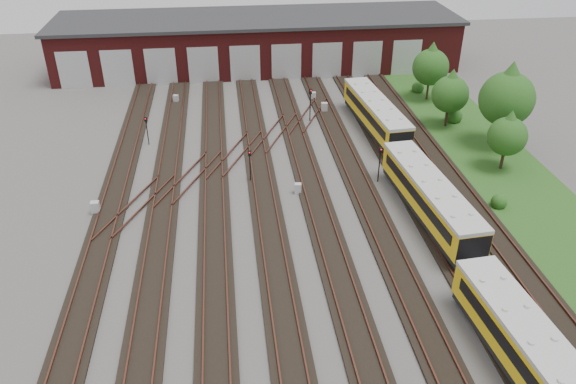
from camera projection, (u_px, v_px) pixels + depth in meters
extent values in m
plane|color=#4C4947|center=(300.00, 242.00, 39.83)|extent=(120.00, 120.00, 0.00)
cube|color=black|center=(98.00, 255.00, 38.36)|extent=(2.40, 70.00, 0.18)
cube|color=#542D21|center=(86.00, 254.00, 38.20)|extent=(0.10, 70.00, 0.15)
cube|color=#542D21|center=(108.00, 252.00, 38.35)|extent=(0.10, 70.00, 0.15)
cube|color=black|center=(157.00, 251.00, 38.76)|extent=(2.40, 70.00, 0.18)
cube|color=#542D21|center=(146.00, 249.00, 38.61)|extent=(0.10, 70.00, 0.15)
cube|color=#542D21|center=(167.00, 248.00, 38.75)|extent=(0.10, 70.00, 0.15)
cube|color=black|center=(215.00, 246.00, 39.17)|extent=(2.40, 70.00, 0.18)
cube|color=#542D21|center=(205.00, 245.00, 39.02)|extent=(0.10, 70.00, 0.15)
cube|color=#542D21|center=(225.00, 244.00, 39.16)|extent=(0.10, 70.00, 0.15)
cube|color=black|center=(272.00, 242.00, 39.58)|extent=(2.40, 70.00, 0.18)
cube|color=#542D21|center=(262.00, 241.00, 39.42)|extent=(0.10, 70.00, 0.15)
cube|color=#542D21|center=(282.00, 240.00, 39.57)|extent=(0.10, 70.00, 0.15)
cube|color=black|center=(328.00, 239.00, 39.99)|extent=(2.40, 70.00, 0.18)
cube|color=#542D21|center=(318.00, 237.00, 39.83)|extent=(0.10, 70.00, 0.15)
cube|color=#542D21|center=(338.00, 236.00, 39.98)|extent=(0.10, 70.00, 0.15)
cube|color=black|center=(382.00, 235.00, 40.40)|extent=(2.40, 70.00, 0.18)
cube|color=#542D21|center=(373.00, 234.00, 40.24)|extent=(0.10, 70.00, 0.15)
cube|color=#542D21|center=(392.00, 232.00, 40.39)|extent=(0.10, 70.00, 0.15)
cube|color=black|center=(436.00, 231.00, 40.80)|extent=(2.40, 70.00, 0.18)
cube|color=#542D21|center=(427.00, 230.00, 40.65)|extent=(0.10, 70.00, 0.15)
cube|color=#542D21|center=(446.00, 228.00, 40.79)|extent=(0.10, 70.00, 0.15)
cube|color=black|center=(489.00, 227.00, 41.21)|extent=(2.40, 70.00, 0.18)
cube|color=#542D21|center=(480.00, 226.00, 41.05)|extent=(0.10, 70.00, 0.15)
cube|color=#542D21|center=(498.00, 225.00, 41.20)|extent=(0.10, 70.00, 0.15)
cube|color=#542D21|center=(190.00, 177.00, 47.42)|extent=(5.40, 9.62, 0.15)
cube|color=#542D21|center=(236.00, 153.00, 51.25)|extent=(5.40, 9.62, 0.15)
cube|color=#542D21|center=(275.00, 133.00, 55.07)|extent=(5.40, 9.62, 0.15)
cube|color=#542D21|center=(137.00, 205.00, 43.60)|extent=(5.40, 9.62, 0.15)
cube|color=#542D21|center=(309.00, 115.00, 58.89)|extent=(5.40, 9.62, 0.15)
cube|color=#561515|center=(258.00, 43.00, 72.45)|extent=(50.00, 12.00, 6.00)
cube|color=#2A2A2C|center=(257.00, 18.00, 70.85)|extent=(51.00, 12.50, 0.40)
cube|color=#ADAFB3|center=(74.00, 70.00, 65.48)|extent=(3.60, 0.12, 4.40)
cube|color=#ADAFB3|center=(118.00, 68.00, 65.99)|extent=(3.60, 0.12, 4.40)
cube|color=#ADAFB3|center=(161.00, 67.00, 66.50)|extent=(3.60, 0.12, 4.40)
cube|color=#ADAFB3|center=(203.00, 65.00, 67.01)|extent=(3.60, 0.12, 4.40)
cube|color=#ADAFB3|center=(245.00, 64.00, 67.52)|extent=(3.60, 0.12, 4.40)
cube|color=#ADAFB3|center=(286.00, 62.00, 68.03)|extent=(3.60, 0.12, 4.40)
cube|color=#ADAFB3|center=(327.00, 61.00, 68.54)|extent=(3.60, 0.12, 4.40)
cube|color=#ADAFB3|center=(367.00, 59.00, 69.05)|extent=(3.60, 0.12, 4.40)
cube|color=#ADAFB3|center=(406.00, 58.00, 69.56)|extent=(3.60, 0.12, 4.40)
cube|color=#224B19|center=(494.00, 162.00, 50.29)|extent=(8.00, 55.00, 0.05)
cube|color=black|center=(532.00, 378.00, 28.61)|extent=(3.21, 13.76, 0.55)
cube|color=#FCB70D|center=(537.00, 360.00, 27.96)|extent=(3.48, 13.78, 2.00)
cube|color=beige|center=(542.00, 344.00, 27.38)|extent=(3.57, 13.79, 0.27)
cube|color=black|center=(516.00, 360.00, 27.64)|extent=(1.04, 11.96, 0.77)
cube|color=black|center=(560.00, 353.00, 28.05)|extent=(1.04, 11.96, 0.77)
cube|color=black|center=(428.00, 210.00, 42.27)|extent=(3.21, 13.76, 0.55)
cube|color=#FCB70D|center=(430.00, 196.00, 41.62)|extent=(3.48, 13.78, 2.00)
cube|color=beige|center=(432.00, 182.00, 41.04)|extent=(3.57, 13.79, 0.27)
cube|color=black|center=(415.00, 195.00, 41.30)|extent=(1.04, 11.96, 0.77)
cube|color=black|center=(445.00, 191.00, 41.71)|extent=(1.04, 11.96, 0.77)
cube|color=black|center=(375.00, 125.00, 55.93)|extent=(3.21, 13.76, 0.55)
cube|color=#FCB70D|center=(376.00, 113.00, 55.29)|extent=(3.48, 13.78, 2.00)
cube|color=beige|center=(377.00, 102.00, 54.71)|extent=(3.57, 13.79, 0.27)
cube|color=black|center=(364.00, 111.00, 54.96)|extent=(1.04, 11.96, 0.77)
cube|color=black|center=(387.00, 110.00, 55.38)|extent=(1.04, 11.96, 0.77)
cylinder|color=black|center=(148.00, 133.00, 52.81)|extent=(0.09, 0.09, 2.36)
cube|color=black|center=(146.00, 119.00, 52.09)|extent=(0.24, 0.16, 0.44)
sphere|color=red|center=(145.00, 119.00, 51.97)|extent=(0.11, 0.11, 0.11)
cylinder|color=black|center=(250.00, 169.00, 46.57)|extent=(0.09, 0.09, 2.47)
cube|color=black|center=(250.00, 153.00, 45.83)|extent=(0.25, 0.17, 0.47)
sphere|color=red|center=(250.00, 153.00, 45.70)|extent=(0.11, 0.11, 0.11)
cylinder|color=black|center=(310.00, 107.00, 57.59)|extent=(0.11, 0.11, 2.89)
cube|color=black|center=(310.00, 91.00, 56.71)|extent=(0.32, 0.26, 0.56)
sphere|color=red|center=(311.00, 91.00, 56.56)|extent=(0.13, 0.13, 0.13)
cylinder|color=black|center=(379.00, 167.00, 46.58)|extent=(0.10, 0.10, 2.69)
cube|color=black|center=(381.00, 150.00, 45.77)|extent=(0.27, 0.19, 0.50)
sphere|color=red|center=(381.00, 150.00, 45.63)|extent=(0.12, 0.12, 0.12)
cube|color=#B4B7BA|center=(95.00, 208.00, 42.72)|extent=(0.63, 0.53, 1.04)
cube|color=#B4B7BA|center=(176.00, 99.00, 62.37)|extent=(0.63, 0.57, 0.89)
cube|color=#B4B7BA|center=(298.00, 189.00, 45.36)|extent=(0.59, 0.51, 0.90)
cube|color=#B4B7BA|center=(313.00, 96.00, 63.15)|extent=(0.53, 0.44, 0.88)
cube|color=#B4B7BA|center=(324.00, 108.00, 59.98)|extent=(0.67, 0.57, 1.06)
cylinder|color=black|center=(427.00, 91.00, 62.92)|extent=(0.23, 0.23, 2.04)
sphere|color=#1A4513|center=(431.00, 67.00, 61.53)|extent=(3.97, 3.97, 3.97)
cone|color=#1A4513|center=(432.00, 55.00, 60.81)|extent=(3.40, 3.40, 2.83)
cylinder|color=black|center=(446.00, 118.00, 56.57)|extent=(0.25, 0.25, 1.87)
sphere|color=#1A4513|center=(450.00, 94.00, 55.30)|extent=(3.64, 3.64, 3.64)
cone|color=#1A4513|center=(452.00, 82.00, 54.63)|extent=(3.12, 3.12, 2.60)
cylinder|color=black|center=(499.00, 133.00, 52.57)|extent=(0.26, 0.26, 2.55)
sphere|color=#1A4513|center=(507.00, 99.00, 50.83)|extent=(4.96, 4.96, 4.96)
cone|color=#1A4513|center=(511.00, 80.00, 49.93)|extent=(4.25, 4.25, 3.54)
cylinder|color=black|center=(502.00, 160.00, 48.77)|extent=(0.26, 0.26, 1.71)
sphere|color=#1A4513|center=(507.00, 136.00, 47.60)|extent=(3.32, 3.32, 3.32)
cone|color=#1A4513|center=(510.00, 123.00, 47.00)|extent=(2.85, 2.85, 2.37)
sphere|color=#1A4513|center=(499.00, 200.00, 43.51)|extent=(1.24, 1.24, 1.24)
sphere|color=#1A4513|center=(418.00, 86.00, 65.14)|extent=(1.42, 1.42, 1.42)
sphere|color=#1A4513|center=(454.00, 114.00, 57.65)|extent=(1.76, 1.76, 1.76)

